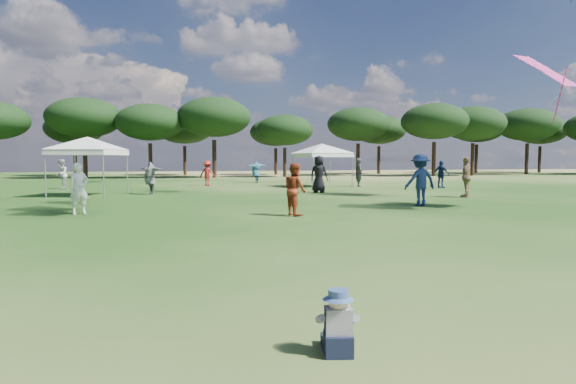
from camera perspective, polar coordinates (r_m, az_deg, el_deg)
tree_line at (r=49.36m, az=-10.13°, el=8.12°), size 108.78×17.63×7.77m
tent_left at (r=24.46m, az=-22.66°, el=5.76°), size 5.46×5.46×3.07m
tent_right at (r=30.34m, az=4.03°, el=5.51°), size 5.84×5.84×3.01m
toddler at (r=4.42m, az=5.93°, el=-15.38°), size 0.42×0.45×0.58m
festival_crowd at (r=24.02m, az=-11.63°, el=1.79°), size 30.25×21.75×1.92m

